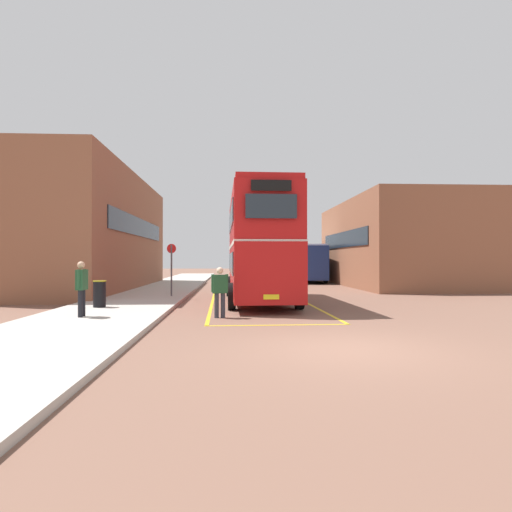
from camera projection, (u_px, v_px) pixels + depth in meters
ground_plane at (276, 294)px, 23.52m from camera, size 135.60×135.60×0.00m
sidewalk_left at (160, 290)px, 25.57m from camera, size 4.00×57.60×0.14m
brick_building_left at (96, 233)px, 27.38m from camera, size 5.32×18.70×7.01m
depot_building_right at (396, 244)px, 31.33m from camera, size 7.66×15.14×5.91m
double_decker_bus at (259, 245)px, 19.40m from camera, size 2.93×10.00×4.75m
single_deck_bus at (305, 262)px, 37.40m from camera, size 2.99×9.73×3.02m
pedestrian_boarding at (220, 289)px, 14.07m from camera, size 0.54×0.31×1.61m
pedestrian_waiting_near at (82, 285)px, 13.22m from camera, size 0.25×0.56×1.66m
litter_bin at (100, 294)px, 15.90m from camera, size 0.47×0.47×0.96m
bus_stop_sign at (171, 264)px, 20.81m from camera, size 0.44×0.11×2.45m
bay_marking_yellow at (262, 306)px, 17.51m from camera, size 4.39×12.03×0.01m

